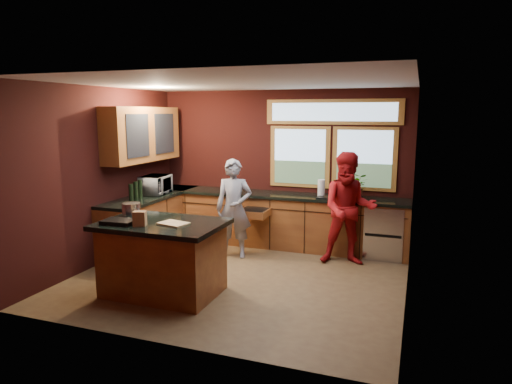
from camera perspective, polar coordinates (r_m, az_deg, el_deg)
The scene contains 14 objects.
floor at distance 6.58m, azimuth -2.13°, elevation -10.64°, with size 4.50×4.50×0.00m, color brown.
room_shell at distance 6.72m, azimuth -5.94°, elevation 5.49°, with size 4.52×4.02×2.71m.
back_counter at distance 7.93m, azimuth 3.78°, elevation -3.58°, with size 4.50×0.64×0.93m.
left_counter at distance 8.04m, azimuth -12.87°, elevation -3.60°, with size 0.64×2.30×0.93m.
island at distance 6.02m, azimuth -11.57°, elevation -8.02°, with size 1.55×1.05×0.95m.
person_grey at distance 7.31m, azimuth -2.79°, elevation -2.07°, with size 0.58×0.38×1.59m, color slate.
person_red at distance 7.07m, azimuth 11.52°, elevation -2.08°, with size 0.84×0.66×1.73m, color #A21215.
microwave at distance 8.00m, azimuth -12.44°, elevation 0.89°, with size 0.57×0.39×0.32m, color #999999.
potted_plant at distance 7.61m, azimuth 12.52°, elevation 0.79°, with size 0.37×0.32×0.41m, color #999999.
paper_towel at distance 7.67m, azimuth 8.17°, elevation 0.50°, with size 0.12×0.12×0.28m, color silver.
cutting_board at distance 5.75m, azimuth -10.28°, elevation -3.89°, with size 0.35×0.25×0.02m, color tan.
stock_pot at distance 6.29m, azimuth -15.32°, elevation -2.14°, with size 0.24×0.24×0.18m, color #B4B4B9.
paper_bag at distance 5.75m, azimuth -14.33°, elevation -3.22°, with size 0.15×0.12×0.18m, color brown.
black_tray at distance 5.93m, azimuth -16.71°, elevation -3.57°, with size 0.40×0.28×0.05m, color black.
Camera 1 is at (2.31, -5.72, 2.31)m, focal length 32.00 mm.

